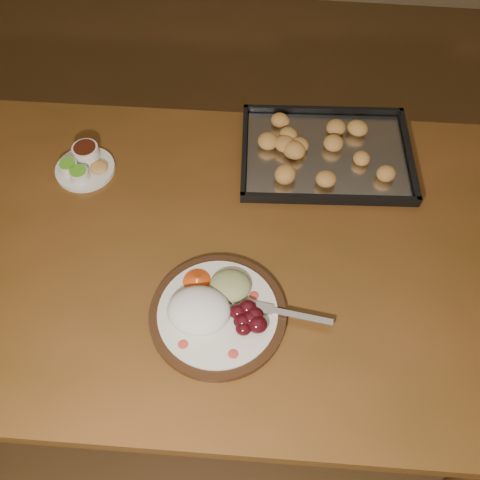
# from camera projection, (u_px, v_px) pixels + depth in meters

# --- Properties ---
(ground) EXTENTS (4.00, 4.00, 0.00)m
(ground) POSITION_uv_depth(u_px,v_px,m) (230.00, 300.00, 1.99)
(ground) COLOR brown
(ground) RESTS_ON ground
(dining_table) EXTENTS (1.52, 0.94, 0.75)m
(dining_table) POSITION_uv_depth(u_px,v_px,m) (208.00, 268.00, 1.30)
(dining_table) COLOR brown
(dining_table) RESTS_ON ground
(dinner_plate) EXTENTS (0.38, 0.29, 0.07)m
(dinner_plate) POSITION_uv_depth(u_px,v_px,m) (215.00, 310.00, 1.11)
(dinner_plate) COLOR black
(dinner_plate) RESTS_ON dining_table
(condiment_saucer) EXTENTS (0.15, 0.15, 0.05)m
(condiment_saucer) POSITION_uv_depth(u_px,v_px,m) (84.00, 164.00, 1.34)
(condiment_saucer) COLOR silver
(condiment_saucer) RESTS_ON dining_table
(baking_tray) EXTENTS (0.45, 0.35, 0.05)m
(baking_tray) POSITION_uv_depth(u_px,v_px,m) (326.00, 153.00, 1.37)
(baking_tray) COLOR black
(baking_tray) RESTS_ON dining_table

